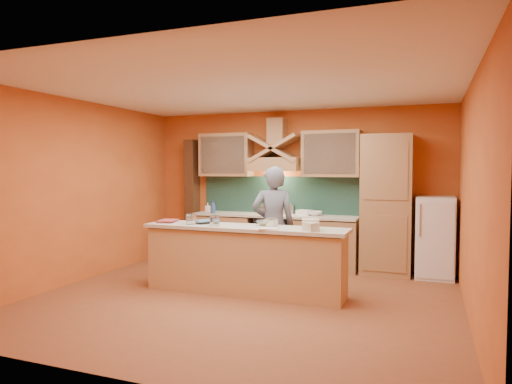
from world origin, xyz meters
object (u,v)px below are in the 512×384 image
at_px(fridge, 435,237).
at_px(kitchen_scale, 272,223).
at_px(person, 273,225).
at_px(stove, 274,240).
at_px(mixing_bowl, 267,223).

height_order(fridge, kitchen_scale, fridge).
bearing_deg(person, kitchen_scale, 85.33).
bearing_deg(fridge, stove, 180.00).
bearing_deg(stove, kitchen_scale, -72.46).
xyz_separation_m(fridge, kitchen_scale, (-2.13, -1.81, 0.35)).
height_order(stove, fridge, fridge).
relative_size(fridge, kitchen_scale, 10.77).
bearing_deg(fridge, kitchen_scale, -139.56).
xyz_separation_m(kitchen_scale, mixing_bowl, (-0.10, 0.09, -0.02)).
bearing_deg(fridge, person, -151.25).
bearing_deg(fridge, mixing_bowl, -142.34).
xyz_separation_m(fridge, mixing_bowl, (-2.23, -1.72, 0.33)).
height_order(person, mixing_bowl, person).
distance_m(fridge, person, 2.63).
bearing_deg(person, fridge, -172.62).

